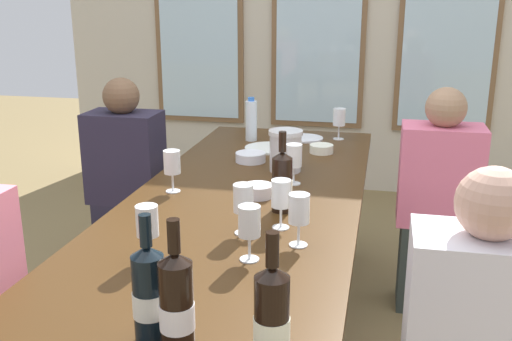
# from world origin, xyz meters

# --- Properties ---
(back_wall_with_windows) EXTENTS (4.12, 0.10, 2.90)m
(back_wall_with_windows) POSITION_xyz_m (0.00, 2.50, 1.45)
(back_wall_with_windows) COLOR beige
(back_wall_with_windows) RESTS_ON ground
(dining_table) EXTENTS (0.92, 2.54, 0.74)m
(dining_table) POSITION_xyz_m (0.00, 0.00, 0.67)
(dining_table) COLOR #3F2710
(dining_table) RESTS_ON ground
(white_plate_0) EXTENTS (0.25, 0.25, 0.01)m
(white_plate_0) POSITION_xyz_m (-0.06, 0.79, 0.74)
(white_plate_0) COLOR white
(white_plate_0) RESTS_ON dining_table
(white_plate_1) EXTENTS (0.20, 0.20, 0.01)m
(white_plate_1) POSITION_xyz_m (0.10, 1.05, 0.74)
(white_plate_1) COLOR white
(white_plate_1) RESTS_ON dining_table
(metal_pitcher) EXTENTS (0.16, 0.16, 0.19)m
(metal_pitcher) POSITION_xyz_m (0.10, 0.42, 0.84)
(metal_pitcher) COLOR silver
(metal_pitcher) RESTS_ON dining_table
(wine_bottle_0) EXTENTS (0.08, 0.08, 0.32)m
(wine_bottle_0) POSITION_xyz_m (0.32, -1.08, 0.86)
(wine_bottle_0) COLOR black
(wine_bottle_0) RESTS_ON dining_table
(wine_bottle_1) EXTENTS (0.08, 0.08, 0.33)m
(wine_bottle_1) POSITION_xyz_m (0.11, -1.07, 0.87)
(wine_bottle_1) COLOR black
(wine_bottle_1) RESTS_ON dining_table
(wine_bottle_2) EXTENTS (0.08, 0.08, 0.31)m
(wine_bottle_2) POSITION_xyz_m (0.02, -1.02, 0.86)
(wine_bottle_2) COLOR black
(wine_bottle_2) RESTS_ON dining_table
(wine_bottle_3) EXTENTS (0.08, 0.08, 0.30)m
(wine_bottle_3) POSITION_xyz_m (0.17, -0.10, 0.85)
(wine_bottle_3) COLOR black
(wine_bottle_3) RESTS_ON dining_table
(tasting_bowl_0) EXTENTS (0.12, 0.12, 0.05)m
(tasting_bowl_0) POSITION_xyz_m (0.05, 0.03, 0.77)
(tasting_bowl_0) COLOR white
(tasting_bowl_0) RESTS_ON dining_table
(tasting_bowl_1) EXTENTS (0.12, 0.12, 0.04)m
(tasting_bowl_1) POSITION_xyz_m (0.22, 0.77, 0.76)
(tasting_bowl_1) COLOR white
(tasting_bowl_1) RESTS_ON dining_table
(tasting_bowl_2) EXTENTS (0.15, 0.15, 0.04)m
(tasting_bowl_2) POSITION_xyz_m (-0.09, 0.53, 0.76)
(tasting_bowl_2) COLOR white
(tasting_bowl_2) RESTS_ON dining_table
(water_bottle) EXTENTS (0.06, 0.06, 0.24)m
(water_bottle) POSITION_xyz_m (-0.19, 0.96, 0.85)
(water_bottle) COLOR white
(water_bottle) RESTS_ON dining_table
(wine_glass_0) EXTENTS (0.07, 0.07, 0.17)m
(wine_glass_0) POSITION_xyz_m (-0.30, 0.02, 0.86)
(wine_glass_0) COLOR white
(wine_glass_0) RESTS_ON dining_table
(wine_glass_1) EXTENTS (0.07, 0.07, 0.17)m
(wine_glass_1) POSITION_xyz_m (0.08, -0.35, 0.86)
(wine_glass_1) COLOR white
(wine_glass_1) RESTS_ON dining_table
(wine_glass_2) EXTENTS (0.07, 0.07, 0.17)m
(wine_glass_2) POSITION_xyz_m (0.20, -0.27, 0.86)
(wine_glass_2) COLOR white
(wine_glass_2) RESTS_ON dining_table
(wine_glass_3) EXTENTS (0.07, 0.07, 0.17)m
(wine_glass_3) POSITION_xyz_m (0.16, 0.23, 0.86)
(wine_glass_3) COLOR white
(wine_glass_3) RESTS_ON dining_table
(wine_glass_4) EXTENTS (0.07, 0.07, 0.17)m
(wine_glass_4) POSITION_xyz_m (0.28, 1.09, 0.86)
(wine_glass_4) COLOR white
(wine_glass_4) RESTS_ON dining_table
(wine_glass_5) EXTENTS (0.07, 0.07, 0.17)m
(wine_glass_5) POSITION_xyz_m (0.28, -0.41, 0.86)
(wine_glass_5) COLOR white
(wine_glass_5) RESTS_ON dining_table
(wine_glass_6) EXTENTS (0.07, 0.07, 0.17)m
(wine_glass_6) POSITION_xyz_m (-0.15, -0.61, 0.86)
(wine_glass_6) COLOR white
(wine_glass_6) RESTS_ON dining_table
(wine_glass_7) EXTENTS (0.07, 0.07, 0.17)m
(wine_glass_7) POSITION_xyz_m (0.15, -0.54, 0.86)
(wine_glass_7) COLOR white
(wine_glass_7) RESTS_ON dining_table
(seated_person_0) EXTENTS (0.38, 0.24, 1.11)m
(seated_person_0) POSITION_xyz_m (-0.80, 0.65, 0.53)
(seated_person_0) COLOR #242234
(seated_person_0) RESTS_ON ground
(seated_person_1) EXTENTS (0.38, 0.24, 1.11)m
(seated_person_1) POSITION_xyz_m (0.80, 0.67, 0.53)
(seated_person_1) COLOR #2D3632
(seated_person_1) RESTS_ON ground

